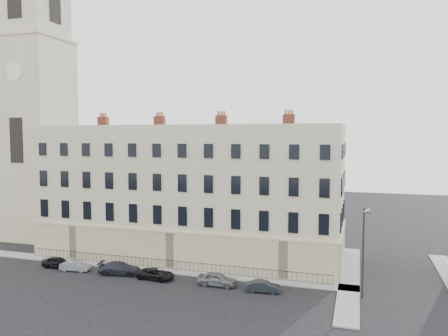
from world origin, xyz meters
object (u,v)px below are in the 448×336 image
(car_c, at_px, (120,268))
(car_e, at_px, (217,279))
(car_a, at_px, (58,262))
(car_b, at_px, (75,266))
(car_d, at_px, (156,274))
(streetlamp, at_px, (364,249))
(car_f, at_px, (263,286))

(car_c, relative_size, car_e, 1.17)
(car_a, height_order, car_b, car_a)
(car_b, relative_size, car_d, 0.84)
(car_b, bearing_deg, streetlamp, -95.98)
(car_c, xyz_separation_m, car_f, (15.52, -0.63, -0.12))
(car_c, bearing_deg, car_f, -102.20)
(car_f, bearing_deg, car_c, 81.27)
(car_d, bearing_deg, car_a, 91.94)
(car_d, relative_size, streetlamp, 0.47)
(car_a, relative_size, car_e, 0.93)
(car_b, relative_size, car_c, 0.72)
(car_f, bearing_deg, car_a, 82.00)
(car_b, height_order, car_e, car_e)
(car_d, bearing_deg, streetlamp, -84.25)
(car_d, bearing_deg, car_c, 89.60)
(streetlamp, bearing_deg, car_a, -162.15)
(streetlamp, bearing_deg, car_c, -161.80)
(car_e, relative_size, streetlamp, 0.47)
(car_e, relative_size, car_f, 1.19)
(streetlamp, bearing_deg, car_f, -155.47)
(car_a, distance_m, car_c, 7.85)
(car_b, distance_m, car_f, 20.79)
(car_a, distance_m, car_d, 12.13)
(car_c, bearing_deg, streetlamp, -98.57)
(car_d, distance_m, car_e, 6.58)
(car_a, bearing_deg, car_c, -89.12)
(car_f, relative_size, streetlamp, 0.40)
(car_a, xyz_separation_m, car_e, (18.71, -0.29, 0.05))
(car_a, xyz_separation_m, car_b, (2.59, -0.40, -0.07))
(car_a, bearing_deg, car_e, -89.86)
(streetlamp, bearing_deg, car_e, -159.60)
(car_b, distance_m, car_c, 5.28)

